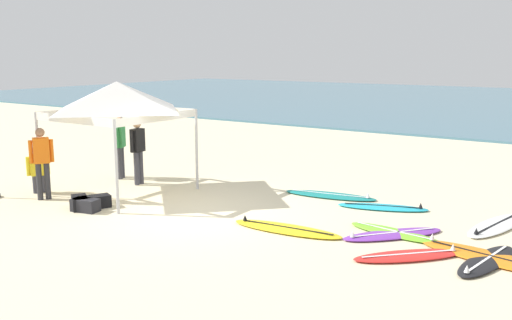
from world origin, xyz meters
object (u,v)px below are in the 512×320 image
(surfboard_yellow, at_px, (286,229))
(gear_bag_by_pole, at_px, (80,203))
(person_green, at_px, (120,143))
(canopy_tent, at_px, (117,97))
(surfboard_red, at_px, (409,255))
(surfboard_cyan, at_px, (383,207))
(surfboard_lime, at_px, (394,233))
(surfboard_orange, at_px, (493,258))
(gear_bag_near_tent, at_px, (96,202))
(person_black, at_px, (138,147))
(surfboard_black, at_px, (487,261))
(surfboard_teal, at_px, (330,195))
(gear_bag_on_sand, at_px, (85,205))
(person_orange, at_px, (42,158))
(surfboard_white, at_px, (496,225))
(person_yellow, at_px, (38,167))
(surfboard_purple, at_px, (392,234))

(surfboard_yellow, relative_size, gear_bag_by_pole, 3.91)
(person_green, bearing_deg, canopy_tent, -43.09)
(surfboard_red, bearing_deg, surfboard_cyan, 119.43)
(surfboard_lime, height_order, surfboard_orange, same)
(surfboard_cyan, relative_size, gear_bag_near_tent, 3.41)
(person_black, bearing_deg, surfboard_cyan, 11.89)
(surfboard_lime, bearing_deg, person_black, 177.63)
(surfboard_black, distance_m, person_green, 9.96)
(surfboard_teal, distance_m, gear_bag_on_sand, 5.69)
(surfboard_red, relative_size, gear_bag_near_tent, 3.02)
(canopy_tent, bearing_deg, person_orange, -125.05)
(canopy_tent, height_order, gear_bag_by_pole, canopy_tent)
(canopy_tent, bearing_deg, surfboard_red, -3.46)
(surfboard_lime, relative_size, surfboard_yellow, 0.82)
(person_orange, height_order, gear_bag_on_sand, person_orange)
(surfboard_black, distance_m, surfboard_orange, 0.20)
(surfboard_white, distance_m, gear_bag_by_pole, 8.84)
(surfboard_black, relative_size, person_black, 1.18)
(surfboard_orange, bearing_deg, gear_bag_by_pole, -168.23)
(person_orange, xyz_separation_m, person_yellow, (-0.65, 0.34, -0.33))
(surfboard_red, xyz_separation_m, person_yellow, (-9.16, -0.68, 0.62))
(surfboard_yellow, xyz_separation_m, person_green, (-6.20, 1.49, 0.95))
(surfboard_black, height_order, person_orange, person_orange)
(surfboard_white, distance_m, surfboard_teal, 3.85)
(surfboard_cyan, relative_size, surfboard_teal, 0.88)
(canopy_tent, distance_m, gear_bag_near_tent, 2.65)
(surfboard_black, height_order, person_yellow, person_yellow)
(surfboard_yellow, bearing_deg, gear_bag_by_pole, -165.49)
(surfboard_teal, relative_size, gear_bag_on_sand, 3.89)
(canopy_tent, height_order, person_black, canopy_tent)
(surfboard_black, bearing_deg, surfboard_yellow, -174.44)
(canopy_tent, relative_size, surfboard_purple, 1.41)
(surfboard_purple, bearing_deg, surfboard_teal, 138.58)
(surfboard_white, xyz_separation_m, person_green, (-9.58, -1.02, 0.95))
(surfboard_cyan, height_order, surfboard_purple, same)
(person_green, relative_size, person_yellow, 1.43)
(surfboard_teal, distance_m, surfboard_orange, 4.78)
(person_black, distance_m, person_yellow, 2.49)
(surfboard_white, relative_size, surfboard_red, 1.27)
(surfboard_black, bearing_deg, surfboard_red, -157.94)
(person_yellow, height_order, gear_bag_by_pole, person_yellow)
(person_orange, bearing_deg, surfboard_black, 8.74)
(person_yellow, xyz_separation_m, gear_bag_on_sand, (2.29, -0.48, -0.52))
(surfboard_orange, distance_m, gear_bag_by_pole, 8.54)
(surfboard_white, height_order, person_black, person_black)
(surfboard_yellow, distance_m, gear_bag_by_pole, 4.80)
(person_yellow, bearing_deg, surfboard_white, 18.24)
(surfboard_yellow, height_order, surfboard_teal, same)
(surfboard_purple, height_order, person_green, person_green)
(surfboard_white, relative_size, surfboard_cyan, 1.12)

